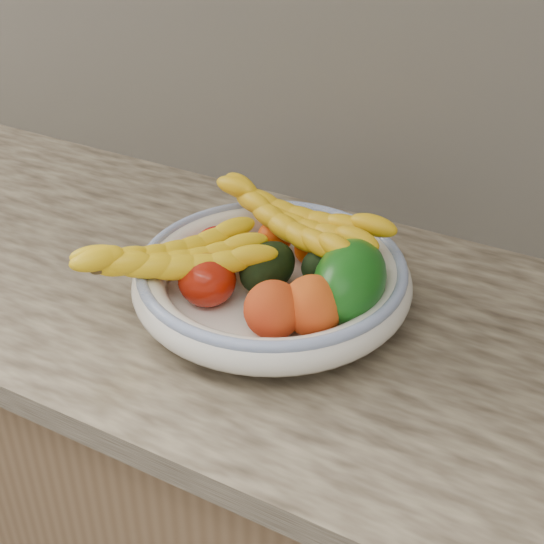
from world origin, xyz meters
The scene contains 13 objects.
kitchen_counter centered at (0.00, 1.69, 0.46)m, with size 2.44×0.66×1.40m.
fruit_bowl centered at (0.00, 1.66, 0.95)m, with size 0.39×0.39×0.08m.
clementine_back_left centered at (-0.05, 1.76, 0.95)m, with size 0.05×0.05×0.05m, color #FB5305.
clementine_back_right centered at (0.02, 1.75, 0.95)m, with size 0.05×0.05×0.05m, color #FF5505.
tomato_left centered at (-0.10, 1.68, 0.96)m, with size 0.07×0.07×0.06m, color #AB0007.
tomato_near_left centered at (-0.07, 1.60, 0.96)m, with size 0.08×0.08×0.07m, color #A11809.
avocado_center centered at (-0.01, 1.66, 0.96)m, with size 0.07×0.10×0.07m, color black.
avocado_right centered at (0.07, 1.71, 0.96)m, with size 0.06×0.09×0.06m, color black.
green_mango centered at (0.11, 1.67, 0.98)m, with size 0.10×0.15×0.10m, color #0F520F.
peach_front centered at (0.05, 1.58, 0.97)m, with size 0.08×0.08×0.08m, color orange.
peach_right centered at (0.09, 1.60, 0.97)m, with size 0.08×0.08×0.08m, color orange.
banana_bunch_back centered at (-0.01, 1.75, 0.99)m, with size 0.31×0.11×0.09m, color yellow, non-canonical shape.
banana_bunch_front centered at (-0.11, 1.59, 0.98)m, with size 0.29×0.11×0.08m, color yellow, non-canonical shape.
Camera 1 is at (0.42, 0.89, 1.53)m, focal length 50.00 mm.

